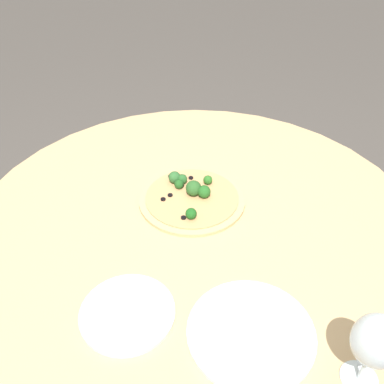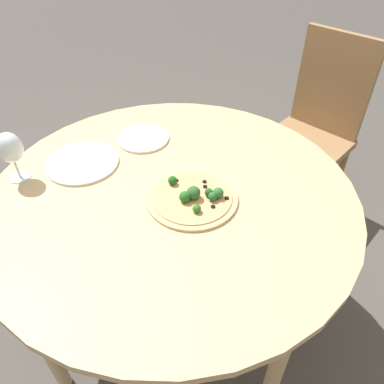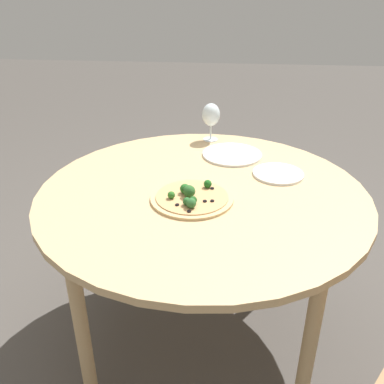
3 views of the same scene
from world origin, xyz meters
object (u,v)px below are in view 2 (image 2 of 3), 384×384
object	(u,v)px
pizza	(193,197)
chair	(314,126)
plate_near	(82,163)
plate_far	(143,138)
wine_glass	(9,149)

from	to	relation	value
pizza	chair	bearing A→B (deg)	-31.06
plate_near	pizza	bearing A→B (deg)	-108.29
chair	plate_near	world-z (taller)	chair
plate_far	pizza	bearing A→B (deg)	-143.56
plate_far	chair	bearing A→B (deg)	-54.42
chair	plate_far	size ratio (longest dim) A/B	4.68
wine_glass	plate_far	xyz separation A→B (m)	(0.29, -0.36, -0.12)
wine_glass	plate_near	bearing A→B (deg)	-59.66
pizza	plate_near	world-z (taller)	pizza
pizza	plate_near	bearing A→B (deg)	71.71
pizza	plate_near	distance (m)	0.44
chair	plate_near	distance (m)	1.21
chair	plate_far	bearing A→B (deg)	-108.81
chair	plate_far	world-z (taller)	chair
pizza	wine_glass	world-z (taller)	wine_glass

